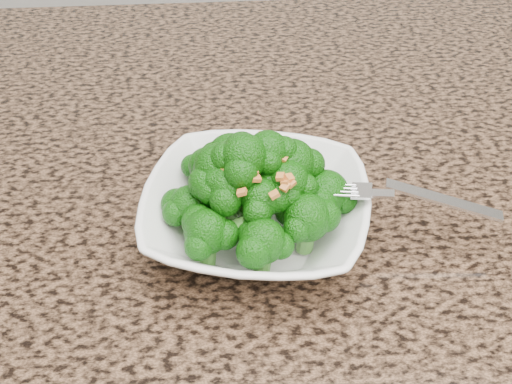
{
  "coord_description": "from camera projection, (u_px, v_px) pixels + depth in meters",
  "views": [
    {
      "loc": [
        -0.12,
        -0.16,
        1.31
      ],
      "look_at": [
        -0.09,
        0.28,
        0.95
      ],
      "focal_mm": 45.0,
      "sensor_mm": 36.0,
      "label": 1
    }
  ],
  "objects": [
    {
      "name": "fork",
      "position": [
        386.0,
        194.0,
        0.56
      ],
      "size": [
        0.18,
        0.07,
        0.01
      ],
      "primitive_type": null,
      "rotation": [
        0.0,
        0.0,
        -0.26
      ],
      "color": "silver",
      "rests_on": "bowl"
    },
    {
      "name": "garlic_topping",
      "position": [
        256.0,
        117.0,
        0.52
      ],
      "size": [
        0.11,
        0.11,
        0.01
      ],
      "primitive_type": null,
      "color": "orange",
      "rests_on": "broccoli_pile"
    },
    {
      "name": "bowl",
      "position": [
        256.0,
        213.0,
        0.58
      ],
      "size": [
        0.24,
        0.24,
        0.05
      ],
      "primitive_type": "imported",
      "rotation": [
        0.0,
        0.0,
        -0.21
      ],
      "color": "white",
      "rests_on": "granite_counter"
    },
    {
      "name": "granite_counter",
      "position": [
        346.0,
        224.0,
        0.63
      ],
      "size": [
        1.64,
        1.04,
        0.03
      ],
      "primitive_type": "cube",
      "color": "brown",
      "rests_on": "cabinet"
    },
    {
      "name": "broccoli_pile",
      "position": [
        256.0,
        158.0,
        0.54
      ],
      "size": [
        0.18,
        0.18,
        0.08
      ],
      "primitive_type": null,
      "color": "#125A0A",
      "rests_on": "bowl"
    }
  ]
}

